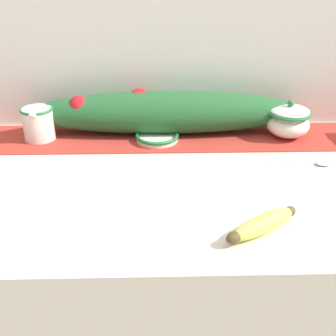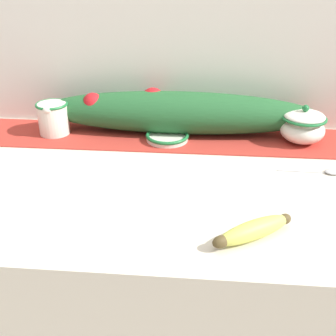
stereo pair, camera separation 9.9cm
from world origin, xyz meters
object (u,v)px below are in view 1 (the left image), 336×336
Objects in this scene: cream_pitcher at (38,122)px; banana at (262,224)px; small_dish at (157,137)px; spoon at (320,163)px; sugar_bowl at (288,121)px.

cream_pitcher reaches higher than banana.
cream_pitcher is 0.35m from small_dish.
spoon is (0.43, -0.17, -0.01)m from small_dish.
sugar_bowl is 1.01× the size of small_dish.
small_dish reaches higher than spoon.
sugar_bowl is 0.81× the size of spoon.
sugar_bowl is at bearing 69.16° from banana.
cream_pitcher is at bearing 176.36° from small_dish.
banana is 1.07× the size of spoon.
sugar_bowl is 0.75× the size of banana.
spoon is at bearing 52.99° from banana.
cream_pitcher reaches higher than spoon.
banana is (0.21, -0.46, 0.01)m from small_dish.
sugar_bowl is at bearing 102.54° from spoon.
cream_pitcher is 0.88× the size of sugar_bowl.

